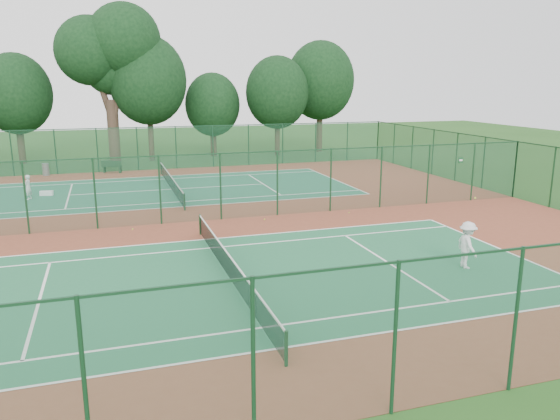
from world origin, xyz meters
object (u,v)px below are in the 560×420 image
Objects in this scene: player_far at (28,187)px; player_near at (467,245)px; kit_bag at (47,193)px; bench at (112,166)px; trash_bin at (46,169)px; big_tree at (109,50)px.

player_near is at bearing 65.59° from player_far.
player_near is 25.90m from kit_bag.
player_near reaches higher than bench.
trash_bin is 1.18× the size of kit_bag.
bench is at bearing -2.75° from trash_bin.
player_near is 32.96m from trash_bin.
trash_bin is 8.23m from kit_bag.
player_far reaches higher than bench.
player_far is 9.22m from trash_bin.
big_tree is (-12.08, 33.87, 8.71)m from player_near.
trash_bin is 0.07× the size of big_tree.
trash_bin is 0.57× the size of bench.
player_far is at bearing -121.27° from kit_bag.
player_far is 18.36m from big_tree.
kit_bag is at bearing 46.47° from player_near.
player_far is 10.29m from bench.
trash_bin is at bearing 105.54° from kit_bag.
big_tree reaches higher than kit_bag.
player_far is at bearing -91.10° from trash_bin.
bench is 11.01m from big_tree.
player_far reaches higher than trash_bin.
kit_bag is at bearing -108.14° from big_tree.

